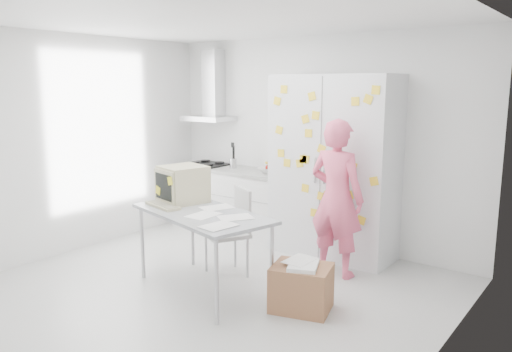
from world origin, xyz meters
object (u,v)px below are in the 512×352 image
Objects in this scene: desk at (189,196)px; chair at (233,226)px; cardboard_box at (301,287)px; person at (336,198)px.

desk reaches higher than chair.
chair is 1.19m from cardboard_box.
cardboard_box is (0.18, -0.99, -0.64)m from person.
person is at bearing 64.39° from chair.
chair is (-0.92, -0.66, -0.32)m from person.
desk is at bearing 45.39° from person.
person is at bearing 100.29° from cardboard_box.
chair is at bearing 37.75° from person.
chair is at bearing 163.49° from cardboard_box.
cardboard_box is at bearing 18.35° from desk.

